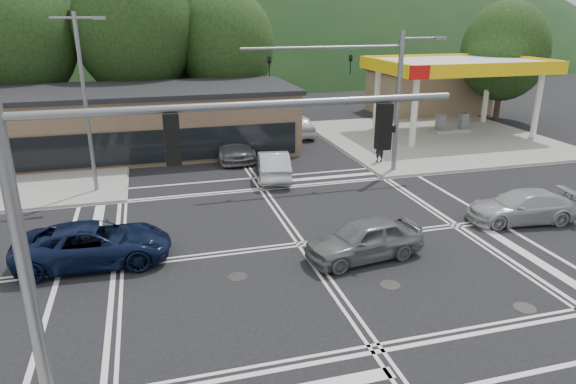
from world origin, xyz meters
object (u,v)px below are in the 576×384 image
object	(u,v)px
pedestrian	(380,148)
car_silver_east	(522,206)
car_blue_west	(94,244)
car_grey_center	(364,239)
car_queue_a	(273,164)
car_northbound	(231,145)
car_queue_b	(298,125)

from	to	relation	value
pedestrian	car_silver_east	bearing A→B (deg)	89.79
car_silver_east	car_blue_west	bearing A→B (deg)	-84.47
car_blue_west	car_grey_center	world-z (taller)	car_grey_center
car_queue_a	car_northbound	xyz separation A→B (m)	(-1.58, 4.95, 0.03)
car_blue_west	pedestrian	size ratio (longest dim) A/B	3.17
car_blue_west	car_queue_b	distance (m)	22.72
car_silver_east	car_queue_b	bearing A→B (deg)	-157.84
car_blue_west	car_northbound	distance (m)	15.37
car_grey_center	car_queue_b	world-z (taller)	car_queue_b
car_silver_east	car_queue_b	distance (m)	19.75
car_blue_west	car_grey_center	xyz separation A→B (m)	(9.88, -2.32, 0.00)
car_grey_center	car_queue_b	distance (m)	20.97
car_grey_center	car_northbound	world-z (taller)	car_northbound
car_grey_center	car_silver_east	bearing A→B (deg)	92.22
car_queue_a	car_queue_b	bearing A→B (deg)	-104.10
car_northbound	car_queue_b	bearing A→B (deg)	38.56
car_blue_west	car_silver_east	distance (m)	18.22
car_queue_a	pedestrian	distance (m)	7.07
car_northbound	pedestrian	xyz separation A→B (m)	(8.58, -4.00, 0.22)
pedestrian	car_queue_b	bearing A→B (deg)	-85.68
car_queue_b	pedestrian	world-z (taller)	pedestrian
car_blue_west	car_northbound	bearing A→B (deg)	-27.13
car_blue_west	car_queue_a	size ratio (longest dim) A/B	1.18
car_grey_center	car_queue_a	distance (m)	10.84
car_silver_east	car_queue_a	xyz separation A→B (m)	(-9.17, 9.30, 0.08)
car_blue_west	pedestrian	distance (m)	18.60
car_grey_center	car_queue_b	xyz separation A→B (m)	(3.51, 20.67, 0.03)
car_blue_west	pedestrian	world-z (taller)	pedestrian
car_queue_b	car_queue_a	bearing A→B (deg)	68.38
pedestrian	car_blue_west	bearing A→B (deg)	18.31
car_queue_a	car_grey_center	bearing A→B (deg)	104.29
car_silver_east	pedestrian	size ratio (longest dim) A/B	2.76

